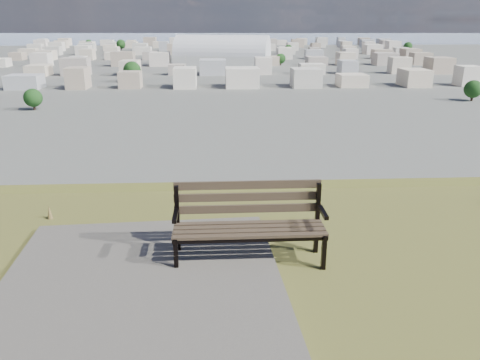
{
  "coord_description": "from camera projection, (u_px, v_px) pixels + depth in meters",
  "views": [
    {
      "loc": [
        -1.59,
        -3.05,
        27.6
      ],
      "look_at": [
        -1.24,
        3.63,
        25.3
      ],
      "focal_mm": 35.0,
      "sensor_mm": 36.0,
      "label": 1
    }
  ],
  "objects": [
    {
      "name": "gravel_patch",
      "position": [
        136.0,
        316.0,
        4.27
      ],
      "size": [
        3.09,
        4.24,
        0.08
      ],
      "primitive_type": "cube",
      "rotation": [
        0.0,
        0.0,
        0.06
      ],
      "color": "#6A655C",
      "rests_on": "hilltop_mesa"
    },
    {
      "name": "city_trees",
      "position": [
        178.0,
        56.0,
        310.33
      ],
      "size": [
        406.52,
        387.2,
        9.98
      ],
      "color": "black",
      "rests_on": "ground"
    },
    {
      "name": "city_blocks",
      "position": [
        217.0,
        51.0,
        383.31
      ],
      "size": [
        395.0,
        361.0,
        7.0
      ],
      "color": "silver",
      "rests_on": "ground"
    },
    {
      "name": "far_hills",
      "position": [
        193.0,
        20.0,
        1325.57
      ],
      "size": [
        2050.0,
        340.0,
        60.0
      ],
      "color": "#919EB4",
      "rests_on": "ground"
    },
    {
      "name": "grass_tufts",
      "position": [
        374.0,
        340.0,
        3.82
      ],
      "size": [
        12.49,
        7.38,
        0.28
      ],
      "color": "brown",
      "rests_on": "hilltop_mesa"
    },
    {
      "name": "bay_water",
      "position": [
        215.0,
        35.0,
        861.88
      ],
      "size": [
        2400.0,
        700.0,
        0.12
      ],
      "primitive_type": "cube",
      "color": "#828EA5",
      "rests_on": "ground"
    },
    {
      "name": "park_bench",
      "position": [
        249.0,
        219.0,
        5.21
      ],
      "size": [
        1.68,
        0.55,
        0.88
      ],
      "rotation": [
        0.0,
        0.0,
        0.0
      ],
      "color": "#443727",
      "rests_on": "hilltop_mesa"
    },
    {
      "name": "arena",
      "position": [
        222.0,
        56.0,
        293.51
      ],
      "size": [
        62.32,
        38.16,
        24.51
      ],
      "rotation": [
        0.0,
        0.0,
        -0.25
      ],
      "color": "silver",
      "rests_on": "ground"
    }
  ]
}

